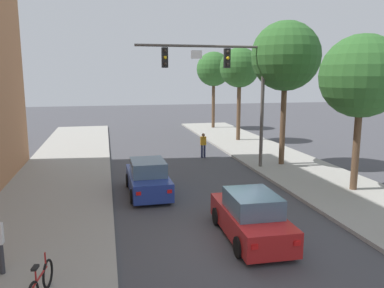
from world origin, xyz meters
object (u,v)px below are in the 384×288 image
street_tree_nearest (362,77)px  street_tree_third (240,68)px  car_lead_blue (148,178)px  pedestrian_crossing_road (203,144)px  car_following_red (251,217)px  bicycle_leaning (41,284)px  traffic_signal_mast (228,76)px  street_tree_farthest (214,69)px  street_tree_second (286,57)px

street_tree_nearest → street_tree_third: 14.54m
car_lead_blue → pedestrian_crossing_road: 8.42m
car_following_red → bicycle_leaning: size_ratio=2.44×
traffic_signal_mast → street_tree_nearest: 6.95m
traffic_signal_mast → street_tree_nearest: traffic_signal_mast is taller
car_following_red → street_tree_nearest: 8.88m
bicycle_leaning → pedestrian_crossing_road: bearing=62.8°
car_lead_blue → street_tree_nearest: size_ratio=0.60×
pedestrian_crossing_road → street_tree_farthest: (4.46, 13.35, 5.09)m
street_tree_third → street_tree_nearest: bearing=-87.8°
street_tree_second → street_tree_farthest: bearing=88.3°
car_lead_blue → street_tree_farthest: bearing=66.5°
car_lead_blue → street_tree_third: size_ratio=0.57×
traffic_signal_mast → bicycle_leaning: traffic_signal_mast is taller
car_lead_blue → street_tree_third: street_tree_third is taller
traffic_signal_mast → car_lead_blue: 7.54m
street_tree_third → pedestrian_crossing_road: bearing=-128.7°
pedestrian_crossing_road → street_tree_second: bearing=-40.8°
traffic_signal_mast → street_tree_farthest: (4.04, 17.11, 0.63)m
pedestrian_crossing_road → bicycle_leaning: 17.26m
bicycle_leaning → street_tree_nearest: size_ratio=0.25×
bicycle_leaning → street_tree_second: street_tree_second is taller
street_tree_second → street_tree_farthest: size_ratio=1.10×
street_tree_third → street_tree_second: bearing=-92.6°
street_tree_farthest → car_lead_blue: bearing=-113.5°
car_lead_blue → street_tree_nearest: 10.64m
pedestrian_crossing_road → car_lead_blue: bearing=-122.0°
car_lead_blue → bicycle_leaning: bearing=-112.7°
traffic_signal_mast → street_tree_farthest: bearing=76.7°
street_tree_second → street_tree_third: 8.93m
traffic_signal_mast → street_tree_third: bearing=66.8°
car_lead_blue → pedestrian_crossing_road: (4.46, 7.14, 0.19)m
car_lead_blue → traffic_signal_mast: bearing=34.7°
pedestrian_crossing_road → street_tree_farthest: street_tree_farthest is taller
street_tree_third → street_tree_farthest: (0.08, 7.87, 0.02)m
car_following_red → street_tree_farthest: size_ratio=0.56×
street_tree_nearest → street_tree_third: bearing=92.2°
street_tree_farthest → bicycle_leaning: bearing=-113.3°
pedestrian_crossing_road → bicycle_leaning: (-7.90, -15.35, -0.37)m
bicycle_leaning → street_tree_third: street_tree_third is taller
traffic_signal_mast → pedestrian_crossing_road: size_ratio=4.57×
car_lead_blue → bicycle_leaning: car_lead_blue is taller
pedestrian_crossing_road → street_tree_third: bearing=51.3°
car_lead_blue → street_tree_second: (8.44, 3.71, 5.75)m
street_tree_third → street_tree_farthest: street_tree_farthest is taller
car_lead_blue → car_following_red: (2.82, -5.68, 0.00)m
bicycle_leaning → street_tree_third: size_ratio=0.23×
bicycle_leaning → street_tree_second: 17.84m
street_tree_farthest → street_tree_third: bearing=-90.6°
traffic_signal_mast → street_tree_second: street_tree_second is taller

